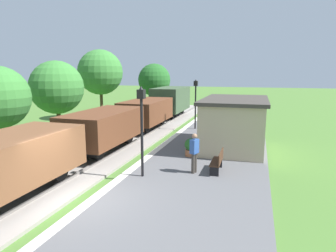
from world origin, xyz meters
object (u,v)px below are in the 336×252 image
freight_train (133,117)px  station_hut (234,123)px  person_waiting (194,152)px  tree_field_left (100,72)px  lamp_post_far (196,95)px  bench_near_hut (218,161)px  tree_trackside_far (57,88)px  potted_planter (191,147)px  lamp_post_near (142,115)px  tree_field_distant (154,80)px

freight_train → station_hut: size_ratio=4.48×
station_hut → person_waiting: size_ratio=3.39×
station_hut → tree_field_left: (-12.89, 8.09, 2.76)m
lamp_post_far → bench_near_hut: bearing=-72.7°
lamp_post_far → tree_trackside_far: bearing=-155.2°
potted_planter → tree_trackside_far: bearing=162.6°
potted_planter → person_waiting: bearing=-74.4°
potted_planter → freight_train: bearing=141.6°
person_waiting → tree_trackside_far: tree_trackside_far is taller
freight_train → lamp_post_near: size_ratio=7.03×
lamp_post_near → person_waiting: bearing=27.5°
person_waiting → lamp_post_far: bearing=-57.4°
bench_near_hut → potted_planter: bearing=129.0°
potted_planter → lamp_post_far: bearing=99.8°
station_hut → tree_field_distant: size_ratio=1.07×
freight_train → bench_near_hut: (6.48, -5.86, -0.76)m
bench_near_hut → tree_field_distant: bearing=116.0°
freight_train → tree_field_distant: 15.50m
station_hut → tree_field_distant: 19.44m
station_hut → bench_near_hut: bearing=-94.0°
bench_near_hut → potted_planter: size_ratio=1.64×
lamp_post_far → tree_trackside_far: tree_trackside_far is taller
station_hut → tree_field_distant: tree_field_distant is taller
tree_trackside_far → freight_train: bearing=7.0°
tree_field_left → potted_planter: bearing=-44.1°
station_hut → tree_field_left: tree_field_left is taller
tree_trackside_far → tree_field_left: 7.51m
lamp_post_near → tree_field_left: 17.15m
tree_trackside_far → person_waiting: bearing=-27.4°
person_waiting → lamp_post_far: size_ratio=0.46×
bench_near_hut → lamp_post_near: 3.85m
freight_train → tree_field_left: (-6.09, 6.75, 2.93)m
freight_train → station_hut: station_hut is taller
tree_field_left → lamp_post_far: bearing=-18.8°
station_hut → lamp_post_far: bearing=123.8°
tree_field_distant → freight_train: bearing=-76.2°
tree_trackside_far → potted_planter: bearing=-17.4°
bench_near_hut → tree_field_distant: 23.30m
potted_planter → lamp_post_near: size_ratio=0.25×
station_hut → potted_planter: (-1.95, -2.50, -0.93)m
lamp_post_far → tree_field_distant: tree_field_distant is taller
person_waiting → bench_near_hut: bearing=-133.9°
person_waiting → tree_field_left: 17.77m
tree_field_left → tree_field_distant: 8.57m
lamp_post_far → tree_field_distant: (-7.26, 11.47, 0.70)m
station_hut → tree_field_distant: (-10.48, 16.27, 1.85)m
lamp_post_near → tree_trackside_far: bearing=143.3°
tree_trackside_far → lamp_post_near: bearing=-36.7°
potted_planter → lamp_post_far: size_ratio=0.25×
bench_near_hut → tree_trackside_far: size_ratio=0.29×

